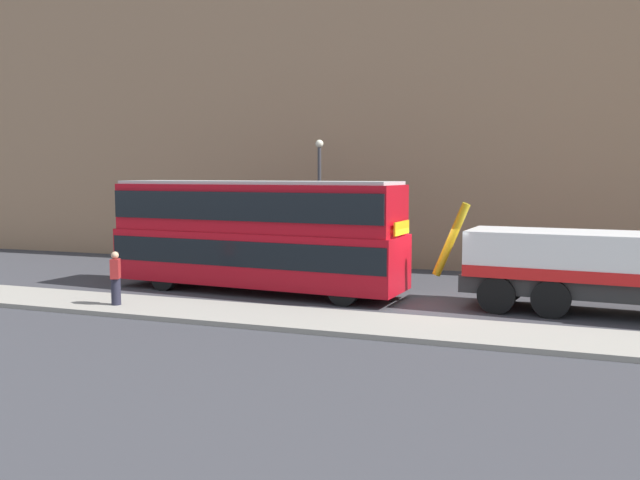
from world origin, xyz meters
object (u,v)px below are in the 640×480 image
object	(u,v)px
double_decker_bus	(256,231)
pedestrian_onlooker	(116,279)
recovery_tow_truck	(633,259)
street_lamp	(319,193)

from	to	relation	value
double_decker_bus	pedestrian_onlooker	world-z (taller)	double_decker_bus
recovery_tow_truck	pedestrian_onlooker	distance (m)	15.92
double_decker_bus	pedestrian_onlooker	distance (m)	5.37
double_decker_bus	street_lamp	distance (m)	6.46
double_decker_bus	street_lamp	size ratio (longest dim) A/B	1.92
pedestrian_onlooker	street_lamp	bearing A→B (deg)	49.34
recovery_tow_truck	pedestrian_onlooker	world-z (taller)	recovery_tow_truck
pedestrian_onlooker	street_lamp	xyz separation A→B (m)	(2.95, 10.74, 2.49)
recovery_tow_truck	double_decker_bus	distance (m)	12.49
recovery_tow_truck	street_lamp	bearing A→B (deg)	156.91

